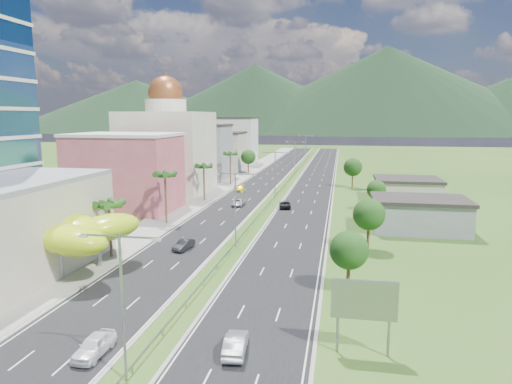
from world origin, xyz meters
The scene contains 36 objects.
ground centered at (0.00, 0.00, 0.00)m, with size 500.00×500.00×0.00m, color #2D5119.
road_left centered at (-7.50, 90.00, 0.02)m, with size 11.00×260.00×0.04m, color black.
road_right centered at (7.50, 90.00, 0.02)m, with size 11.00×260.00×0.04m, color black.
sidewalk_left centered at (-17.00, 90.00, 0.06)m, with size 7.00×260.00×0.12m, color gray.
median_guardrail centered at (0.00, 71.99, 0.62)m, with size 0.10×216.06×0.76m.
streetlight_median_a centered at (0.00, -25.00, 6.75)m, with size 6.04×0.25×11.00m.
streetlight_median_b centered at (0.00, 10.00, 6.75)m, with size 6.04×0.25×11.00m.
streetlight_median_c centered at (0.00, 50.00, 6.75)m, with size 6.04×0.25×11.00m.
streetlight_median_d centered at (0.00, 95.00, 6.75)m, with size 6.04×0.25×11.00m.
streetlight_median_e centered at (0.00, 140.00, 6.75)m, with size 6.04×0.25×11.00m.
lime_canopy centered at (-20.00, -4.00, 4.99)m, with size 18.00×15.00×7.40m.
pink_shophouse centered at (-28.00, 32.00, 7.50)m, with size 20.00×15.00×15.00m, color #B64A52.
domed_building centered at (-28.00, 55.00, 11.35)m, with size 20.00×20.00×28.70m.
midrise_grey centered at (-27.00, 80.00, 8.00)m, with size 16.00×15.00×16.00m, color gray.
midrise_beige centered at (-27.00, 102.00, 6.50)m, with size 16.00×15.00×13.00m, color #B6A895.
midrise_white centered at (-27.00, 125.00, 9.00)m, with size 16.00×15.00×18.00m, color silver.
billboard centered at (17.00, -18.00, 4.42)m, with size 5.20×0.35×6.20m.
shed_near centered at (28.00, 25.00, 2.50)m, with size 15.00×10.00×5.00m, color gray.
shed_far centered at (30.00, 55.00, 2.20)m, with size 14.00×12.00×4.40m, color #B6A895.
palm_tree_b centered at (-15.50, 2.00, 7.06)m, with size 3.60×3.60×8.10m.
palm_tree_c centered at (-15.50, 22.00, 8.50)m, with size 3.60×3.60×9.60m.
palm_tree_d centered at (-15.50, 45.00, 7.54)m, with size 3.60×3.60×8.60m.
palm_tree_e centered at (-15.50, 70.00, 8.31)m, with size 3.60×3.60×9.40m.
leafy_tree_lfar centered at (-15.50, 95.00, 5.58)m, with size 4.90×4.90×8.05m.
leafy_tree_ra centered at (16.00, -5.00, 4.78)m, with size 4.20×4.20×6.90m.
leafy_tree_rb centered at (19.00, 12.00, 5.18)m, with size 4.55×4.55×7.47m.
leafy_tree_rc centered at (22.00, 40.00, 4.37)m, with size 3.85×3.85×6.33m.
leafy_tree_rd centered at (18.00, 70.00, 5.58)m, with size 4.90×4.90×8.05m.
mountain_ridge centered at (60.00, 450.00, 0.00)m, with size 860.00×140.00×90.00m, color black, non-canonical shape.
car_white_near_left centered at (-4.15, -22.14, 0.84)m, with size 1.89×4.69×1.60m, color white.
car_dark_left centered at (-6.99, 7.11, 0.76)m, with size 1.53×4.39×1.45m, color black.
car_silver_mid_left centered at (-6.42, 40.15, 0.74)m, with size 2.31×5.01×1.39m, color #97989E.
car_yellow_far_left centered at (-10.14, 59.16, 0.73)m, with size 1.93×4.74×1.38m, color yellow.
car_silver_right centered at (6.93, -19.74, 0.82)m, with size 1.66×4.76×1.57m, color #9FA1A6.
car_dark_far_right centered at (3.61, 39.74, 0.74)m, with size 2.34×5.07×1.41m, color black.
motorcycle centered at (-12.30, -10.39, 0.62)m, with size 0.54×1.80×1.15m, color black.
Camera 1 is at (14.87, -53.16, 18.97)m, focal length 32.00 mm.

